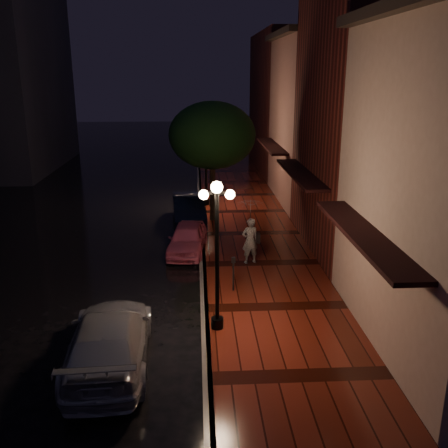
% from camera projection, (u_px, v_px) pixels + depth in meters
% --- Properties ---
extents(ground, '(120.00, 120.00, 0.00)m').
position_uv_depth(ground, '(203.00, 268.00, 19.22)').
color(ground, black).
rests_on(ground, ground).
extents(sidewalk, '(4.50, 60.00, 0.15)m').
position_uv_depth(sidewalk, '(261.00, 265.00, 19.32)').
color(sidewalk, '#41140B').
rests_on(sidewalk, ground).
extents(curb, '(0.25, 60.00, 0.15)m').
position_uv_depth(curb, '(203.00, 266.00, 19.20)').
color(curb, '#595451').
rests_on(curb, ground).
extents(storefront_mid, '(5.00, 8.00, 11.00)m').
position_uv_depth(storefront_mid, '(375.00, 117.00, 19.90)').
color(storefront_mid, '#511914').
rests_on(storefront_mid, ground).
extents(storefront_far, '(5.00, 8.00, 9.00)m').
position_uv_depth(storefront_far, '(324.00, 123.00, 27.83)').
color(storefront_far, '#8C5951').
rests_on(storefront_far, ground).
extents(storefront_extra, '(5.00, 12.00, 10.00)m').
position_uv_depth(storefront_extra, '(291.00, 103.00, 37.24)').
color(storefront_extra, '#511914').
rests_on(storefront_extra, ground).
extents(streetlamp_near, '(0.96, 0.36, 4.31)m').
position_uv_depth(streetlamp_near, '(217.00, 248.00, 13.70)').
color(streetlamp_near, black).
rests_on(streetlamp_near, sidewalk).
extents(streetlamp_far, '(0.96, 0.36, 4.31)m').
position_uv_depth(streetlamp_far, '(206.00, 161.00, 27.07)').
color(streetlamp_far, black).
rests_on(streetlamp_far, sidewalk).
extents(street_tree, '(4.16, 4.16, 5.80)m').
position_uv_depth(street_tree, '(212.00, 137.00, 23.73)').
color(street_tree, black).
rests_on(street_tree, sidewalk).
extents(pink_car, '(1.84, 3.74, 1.23)m').
position_uv_depth(pink_car, '(187.00, 239.00, 20.67)').
color(pink_car, '#D8597A').
rests_on(pink_car, ground).
extents(navy_car, '(1.83, 4.42, 1.42)m').
position_uv_depth(navy_car, '(189.00, 209.00, 24.70)').
color(navy_car, black).
rests_on(navy_car, ground).
extents(silver_car, '(2.26, 5.04, 1.44)m').
position_uv_depth(silver_car, '(109.00, 340.00, 12.65)').
color(silver_car, '#9F9FA6').
rests_on(silver_car, ground).
extents(woman_with_umbrella, '(1.04, 1.07, 2.52)m').
position_uv_depth(woman_with_umbrella, '(250.00, 221.00, 18.85)').
color(woman_with_umbrella, silver).
rests_on(woman_with_umbrella, sidewalk).
extents(parking_meter, '(0.13, 0.11, 1.19)m').
position_uv_depth(parking_meter, '(233.00, 270.00, 16.66)').
color(parking_meter, black).
rests_on(parking_meter, sidewalk).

